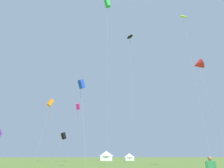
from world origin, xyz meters
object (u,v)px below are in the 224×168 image
(kite_red_delta, at_px, (198,65))
(kite_black_box, at_px, (64,136))
(kite_lime_parafoil, at_px, (183,17))
(festival_tent_left, at_px, (129,157))
(kite_magenta_box, at_px, (78,107))
(kite_blue_box, at_px, (81,84))
(kite_green_box, at_px, (108,3))
(kite_orange_box, at_px, (50,103))
(kite_black_parafoil, at_px, (130,37))
(festival_tent_center, at_px, (106,155))

(kite_red_delta, distance_m, kite_black_box, 42.61)
(kite_lime_parafoil, relative_size, kite_red_delta, 1.82)
(festival_tent_left, bearing_deg, kite_red_delta, -80.10)
(kite_lime_parafoil, distance_m, kite_magenta_box, 40.84)
(kite_blue_box, height_order, kite_red_delta, kite_red_delta)
(kite_green_box, xyz_separation_m, festival_tent_left, (8.08, 36.82, -34.98))
(kite_orange_box, height_order, festival_tent_left, kite_orange_box)
(kite_black_parafoil, height_order, festival_tent_left, kite_black_parafoil)
(kite_blue_box, relative_size, kite_magenta_box, 0.75)
(kite_orange_box, distance_m, kite_black_box, 10.73)
(kite_green_box, relative_size, festival_tent_left, 9.72)
(kite_green_box, bearing_deg, festival_tent_left, 77.62)
(kite_green_box, bearing_deg, kite_red_delta, -24.92)
(kite_green_box, xyz_separation_m, kite_magenta_box, (-9.60, 25.64, -19.43))
(kite_red_delta, xyz_separation_m, festival_tent_center, (-15.94, 44.15, -14.64))
(kite_black_parafoil, bearing_deg, kite_orange_box, 164.52)
(kite_black_box, relative_size, kite_magenta_box, 0.46)
(kite_black_parafoil, relative_size, kite_green_box, 0.94)
(kite_black_parafoil, relative_size, kite_orange_box, 2.03)
(kite_black_parafoil, height_order, kite_red_delta, kite_black_parafoil)
(kite_blue_box, xyz_separation_m, festival_tent_center, (3.93, 44.29, -10.81))
(kite_black_parafoil, height_order, kite_green_box, kite_green_box)
(kite_orange_box, bearing_deg, kite_blue_box, -64.10)
(kite_blue_box, distance_m, festival_tent_left, 47.30)
(kite_red_delta, height_order, kite_black_box, kite_red_delta)
(kite_orange_box, bearing_deg, kite_black_parafoil, -15.48)
(kite_black_box, bearing_deg, kite_magenta_box, 40.86)
(kite_blue_box, bearing_deg, festival_tent_center, 84.93)
(kite_black_parafoil, height_order, kite_black_box, kite_black_parafoil)
(kite_blue_box, relative_size, festival_tent_center, 2.61)
(kite_blue_box, relative_size, kite_black_box, 1.62)
(kite_lime_parafoil, relative_size, kite_black_box, 3.83)
(kite_green_box, bearing_deg, festival_tent_center, 90.23)
(kite_red_delta, height_order, festival_tent_center, kite_red_delta)
(kite_green_box, distance_m, kite_orange_box, 31.84)
(kite_lime_parafoil, distance_m, kite_orange_box, 42.06)
(kite_black_parafoil, relative_size, kite_black_box, 4.25)
(kite_blue_box, height_order, kite_orange_box, kite_orange_box)
(kite_lime_parafoil, distance_m, kite_red_delta, 16.00)
(festival_tent_center, bearing_deg, kite_orange_box, -131.63)
(kite_black_parafoil, bearing_deg, kite_red_delta, -64.61)
(kite_black_parafoil, bearing_deg, kite_green_box, -119.37)
(kite_green_box, xyz_separation_m, kite_orange_box, (-16.60, 18.31, -20.08))
(kite_lime_parafoil, height_order, kite_blue_box, kite_lime_parafoil)
(kite_lime_parafoil, distance_m, kite_black_box, 45.63)
(kite_black_parafoil, height_order, kite_lime_parafoil, kite_black_parafoil)
(kite_black_box, bearing_deg, kite_black_parafoil, -29.13)
(kite_blue_box, bearing_deg, kite_red_delta, 0.40)
(kite_black_box, xyz_separation_m, festival_tent_center, (12.76, 14.04, -5.39))
(kite_red_delta, height_order, kite_green_box, kite_green_box)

